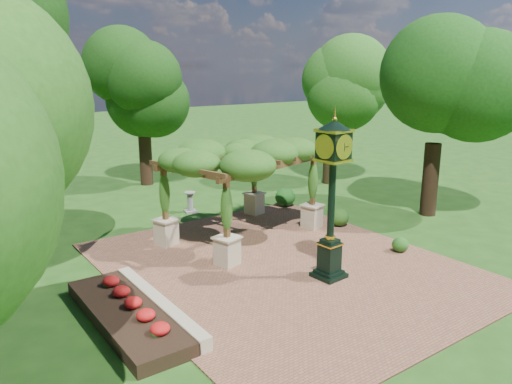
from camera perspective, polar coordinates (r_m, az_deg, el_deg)
ground at (r=15.73m, az=5.39°, el=-9.63°), size 120.00×120.00×0.00m
brick_plaza at (r=16.42m, az=3.09°, el=-8.45°), size 10.00×12.00×0.04m
border_wall at (r=13.76m, az=-11.04°, el=-12.58°), size 0.35×5.00×0.40m
flower_bed at (r=13.48m, az=-14.60°, el=-13.50°), size 1.50×5.00×0.36m
pedestal_clock at (r=14.81m, az=8.71°, el=0.75°), size 1.04×1.04×4.91m
pergola at (r=18.44m, az=-1.58°, el=3.76°), size 6.53×4.98×3.65m
sundial at (r=22.34m, az=-7.53°, el=-1.30°), size 0.60×0.60×0.94m
shrub_front at (r=18.19m, az=16.17°, el=-5.78°), size 0.76×0.76×0.52m
shrub_mid at (r=20.50m, az=9.48°, el=-2.85°), size 0.82×0.82×0.71m
shrub_back at (r=23.07m, az=3.36°, el=-0.58°), size 0.99×0.99×0.84m
tree_north at (r=27.47m, az=-12.92°, el=11.57°), size 4.17×4.17×7.64m
tree_east_far at (r=27.38m, az=8.69°, el=12.51°), size 4.28×4.28×8.15m
tree_east_near at (r=22.34m, az=20.15°, el=11.43°), size 4.86×4.86×8.12m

